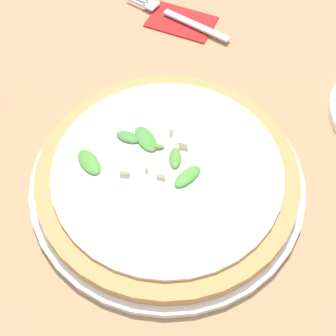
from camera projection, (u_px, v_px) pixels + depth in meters
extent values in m
plane|color=#9E7A56|center=(182.00, 186.00, 0.63)|extent=(6.00, 6.00, 0.00)
cylinder|color=white|center=(168.00, 178.00, 0.63)|extent=(0.36, 0.36, 0.01)
cylinder|color=#B7844C|center=(168.00, 172.00, 0.62)|extent=(0.34, 0.34, 0.02)
cylinder|color=silver|center=(168.00, 167.00, 0.61)|extent=(0.30, 0.30, 0.01)
ellipsoid|color=#46852F|center=(175.00, 158.00, 0.61)|extent=(0.02, 0.04, 0.01)
ellipsoid|color=#428E2F|center=(187.00, 176.00, 0.59)|extent=(0.04, 0.05, 0.01)
ellipsoid|color=#477A2F|center=(153.00, 146.00, 0.62)|extent=(0.03, 0.01, 0.01)
ellipsoid|color=#3E7E33|center=(128.00, 137.00, 0.63)|extent=(0.04, 0.02, 0.01)
ellipsoid|color=#3E8431|center=(146.00, 139.00, 0.63)|extent=(0.05, 0.05, 0.01)
ellipsoid|color=#44852E|center=(89.00, 162.00, 0.60)|extent=(0.05, 0.05, 0.01)
cube|color=#EFE5C6|center=(172.00, 128.00, 0.63)|extent=(0.00, 0.01, 0.01)
cube|color=#EFE5C6|center=(183.00, 144.00, 0.61)|extent=(0.01, 0.01, 0.01)
cube|color=#EFE5C6|center=(161.00, 174.00, 0.59)|extent=(0.01, 0.00, 0.01)
cube|color=#EFE5C6|center=(146.00, 165.00, 0.60)|extent=(0.01, 0.01, 0.01)
cube|color=#EFE5C6|center=(125.00, 171.00, 0.59)|extent=(0.01, 0.01, 0.01)
cube|color=#B21E1E|center=(181.00, 21.00, 0.81)|extent=(0.12, 0.09, 0.01)
cube|color=silver|center=(196.00, 25.00, 0.80)|extent=(0.12, 0.06, 0.00)
cube|color=silver|center=(151.00, 5.00, 0.83)|extent=(0.03, 0.03, 0.00)
cube|color=silver|center=(139.00, 0.00, 0.84)|extent=(0.04, 0.02, 0.00)
cube|color=silver|center=(136.00, 2.00, 0.84)|extent=(0.04, 0.02, 0.00)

